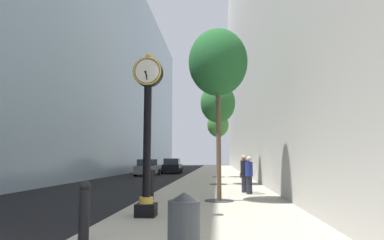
% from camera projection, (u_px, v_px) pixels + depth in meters
% --- Properties ---
extents(ground_plane, '(110.00, 110.00, 0.00)m').
position_uv_depth(ground_plane, '(186.00, 177.00, 30.90)').
color(ground_plane, black).
rests_on(ground_plane, ground).
extents(sidewalk_right, '(5.62, 80.00, 0.14)m').
position_uv_depth(sidewalk_right, '(216.00, 175.00, 33.67)').
color(sidewalk_right, '#ADA593').
rests_on(sidewalk_right, ground).
extents(building_block_left, '(9.00, 80.00, 24.93)m').
position_uv_depth(building_block_left, '(82.00, 60.00, 36.21)').
color(building_block_left, '#849EB2').
rests_on(building_block_left, ground).
extents(building_block_right, '(9.00, 80.00, 34.88)m').
position_uv_depth(building_block_right, '(284.00, 10.00, 35.10)').
color(building_block_right, '#B7B2A8').
rests_on(building_block_right, ground).
extents(street_clock, '(0.84, 0.55, 4.64)m').
position_uv_depth(street_clock, '(147.00, 124.00, 9.36)').
color(street_clock, black).
rests_on(street_clock, sidewalk_right).
extents(bollard_nearest, '(0.21, 0.21, 1.16)m').
position_uv_depth(bollard_nearest, '(84.00, 210.00, 6.29)').
color(bollard_nearest, black).
rests_on(bollard_nearest, sidewalk_right).
extents(bollard_third, '(0.21, 0.21, 1.16)m').
position_uv_depth(bollard_third, '(151.00, 184.00, 12.64)').
color(bollard_third, black).
rests_on(bollard_third, sidewalk_right).
extents(street_tree_near, '(2.31, 2.31, 6.68)m').
position_uv_depth(street_tree_near, '(218.00, 63.00, 13.00)').
color(street_tree_near, '#333335').
rests_on(street_tree_near, sidewalk_right).
extents(street_tree_mid_near, '(2.19, 2.19, 6.32)m').
position_uv_depth(street_tree_mid_near, '(218.00, 104.00, 20.84)').
color(street_tree_mid_near, '#333335').
rests_on(street_tree_mid_near, sidewalk_right).
extents(street_tree_mid_far, '(1.85, 1.85, 5.54)m').
position_uv_depth(street_tree_mid_far, '(218.00, 125.00, 28.66)').
color(street_tree_mid_far, '#333335').
rests_on(street_tree_mid_far, sidewalk_right).
extents(trash_bin, '(0.53, 0.53, 1.05)m').
position_uv_depth(trash_bin, '(184.00, 225.00, 5.24)').
color(trash_bin, '#383D42').
rests_on(trash_bin, sidewalk_right).
extents(pedestrian_walking, '(0.44, 0.52, 1.75)m').
position_uv_depth(pedestrian_walking, '(244.00, 172.00, 15.59)').
color(pedestrian_walking, '#23232D').
rests_on(pedestrian_walking, sidewalk_right).
extents(pedestrian_by_clock, '(0.41, 0.41, 1.68)m').
position_uv_depth(pedestrian_by_clock, '(249.00, 174.00, 14.83)').
color(pedestrian_by_clock, '#23232D').
rests_on(pedestrian_by_clock, sidewalk_right).
extents(car_grey_near, '(2.04, 4.12, 1.62)m').
position_uv_depth(car_grey_near, '(147.00, 168.00, 32.84)').
color(car_grey_near, slate).
rests_on(car_grey_near, ground).
extents(car_black_mid, '(2.23, 4.65, 1.70)m').
position_uv_depth(car_black_mid, '(172.00, 166.00, 37.89)').
color(car_black_mid, black).
rests_on(car_black_mid, ground).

